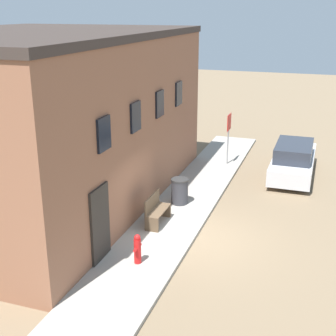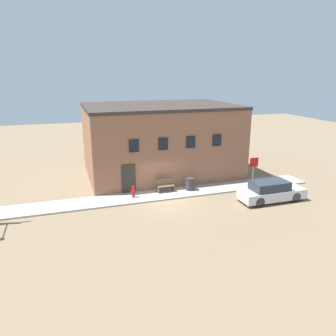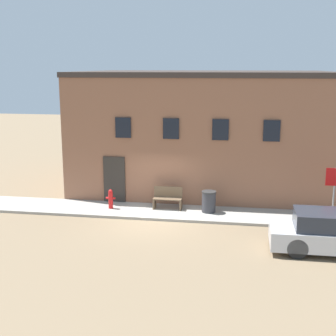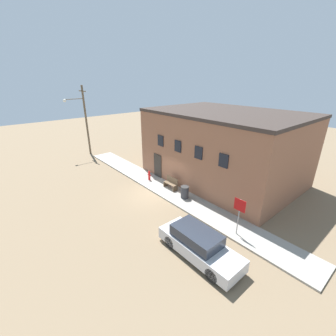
# 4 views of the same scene
# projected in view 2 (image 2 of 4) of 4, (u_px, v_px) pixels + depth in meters

# --- Properties ---
(ground_plane) EXTENTS (80.00, 80.00, 0.00)m
(ground_plane) POSITION_uv_depth(u_px,v_px,m) (167.00, 200.00, 22.51)
(ground_plane) COLOR #7A664C
(sidewalk) EXTENTS (23.16, 2.12, 0.11)m
(sidewalk) POSITION_uv_depth(u_px,v_px,m) (162.00, 195.00, 23.46)
(sidewalk) COLOR #9E998E
(sidewalk) RESTS_ON ground
(brick_building) EXTENTS (12.33, 8.70, 5.93)m
(brick_building) POSITION_uv_depth(u_px,v_px,m) (160.00, 140.00, 27.97)
(brick_building) COLOR #8E5B42
(brick_building) RESTS_ON ground
(fire_hydrant) EXTENTS (0.41, 0.20, 0.84)m
(fire_hydrant) POSITION_uv_depth(u_px,v_px,m) (133.00, 191.00, 22.70)
(fire_hydrant) COLOR red
(fire_hydrant) RESTS_ON sidewalk
(stop_sign) EXTENTS (0.70, 0.06, 2.23)m
(stop_sign) POSITION_uv_depth(u_px,v_px,m) (254.00, 166.00, 24.68)
(stop_sign) COLOR gray
(stop_sign) RESTS_ON sidewalk
(bench) EXTENTS (1.24, 0.44, 0.96)m
(bench) POSITION_uv_depth(u_px,v_px,m) (165.00, 186.00, 23.77)
(bench) COLOR brown
(bench) RESTS_ON sidewalk
(trash_bin) EXTENTS (0.61, 0.61, 0.91)m
(trash_bin) POSITION_uv_depth(u_px,v_px,m) (190.00, 184.00, 24.11)
(trash_bin) COLOR #333338
(trash_bin) RESTS_ON sidewalk
(parked_car) EXTENTS (4.56, 1.62, 1.42)m
(parked_car) POSITION_uv_depth(u_px,v_px,m) (271.00, 191.00, 22.27)
(parked_car) COLOR black
(parked_car) RESTS_ON ground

